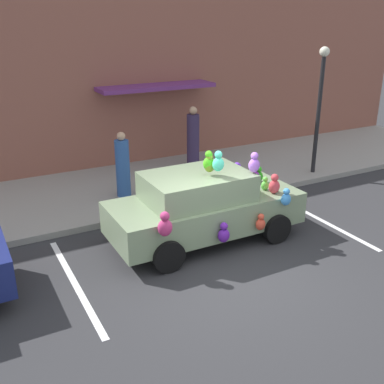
% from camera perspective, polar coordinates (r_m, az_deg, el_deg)
% --- Properties ---
extents(ground_plane, '(60.00, 60.00, 0.00)m').
position_cam_1_polar(ground_plane, '(8.91, 4.21, -9.95)').
color(ground_plane, '#2D2D30').
extents(sidewalk, '(24.00, 4.00, 0.15)m').
position_cam_1_polar(sidewalk, '(12.95, -7.63, 0.53)').
color(sidewalk, gray).
rests_on(sidewalk, ground).
extents(storefront_building, '(24.00, 1.25, 6.40)m').
position_cam_1_polar(storefront_building, '(14.24, -11.40, 15.11)').
color(storefront_building, brown).
rests_on(storefront_building, ground).
extents(parking_stripe_front, '(0.12, 3.60, 0.01)m').
position_cam_1_polar(parking_stripe_front, '(11.46, 15.57, -3.29)').
color(parking_stripe_front, silver).
rests_on(parking_stripe_front, ground).
extents(parking_stripe_rear, '(0.12, 3.60, 0.01)m').
position_cam_1_polar(parking_stripe_rear, '(8.84, -14.32, -10.87)').
color(parking_stripe_rear, silver).
rests_on(parking_stripe_rear, ground).
extents(plush_covered_car, '(4.13, 2.00, 2.10)m').
position_cam_1_polar(plush_covered_car, '(9.76, 1.51, -1.69)').
color(plush_covered_car, gray).
rests_on(plush_covered_car, ground).
extents(teddy_bear_on_sidewalk, '(0.34, 0.28, 0.64)m').
position_cam_1_polar(teddy_bear_on_sidewalk, '(12.09, -2.20, 1.08)').
color(teddy_bear_on_sidewalk, pink).
rests_on(teddy_bear_on_sidewalk, sidewalk).
extents(street_lamp_post, '(0.28, 0.28, 3.63)m').
position_cam_1_polar(street_lamp_post, '(13.86, 15.57, 11.25)').
color(street_lamp_post, black).
rests_on(street_lamp_post, sidewalk).
extents(pedestrian_near_shopfront, '(0.39, 0.39, 1.84)m').
position_cam_1_polar(pedestrian_near_shopfront, '(14.36, 0.13, 6.66)').
color(pedestrian_near_shopfront, '#35294A').
rests_on(pedestrian_near_shopfront, sidewalk).
extents(pedestrian_walking_past, '(0.36, 0.36, 1.70)m').
position_cam_1_polar(pedestrian_walking_past, '(11.96, -8.58, 3.09)').
color(pedestrian_walking_past, '#2F589E').
rests_on(pedestrian_walking_past, sidewalk).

